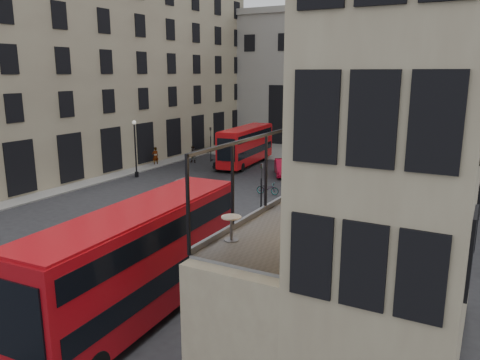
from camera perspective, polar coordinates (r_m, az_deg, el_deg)
The scene contains 31 objects.
ground at distance 21.74m, azimuth -9.36°, elevation -13.52°, with size 140.00×140.00×0.00m, color black.
host_building_main at distance 15.48m, azimuth 20.12°, elevation 5.33°, with size 7.26×11.40×15.10m.
host_frontage at distance 17.84m, azimuth 7.47°, elevation -11.61°, with size 3.00×11.00×4.50m, color tan.
cafe_floor at distance 17.01m, azimuth 7.69°, elevation -4.54°, with size 3.00×10.00×0.10m, color slate.
building_left at distance 52.68m, azimuth -20.11°, elevation 14.11°, with size 14.60×50.60×22.00m.
gateway at distance 65.49m, azimuth 13.66°, elevation 12.40°, with size 35.00×10.60×18.00m.
pavement_far at distance 57.04m, azimuth 9.56°, elevation 3.13°, with size 40.00×12.00×0.12m, color slate.
pavement_left at distance 44.73m, azimuth -22.38°, elevation -0.38°, with size 8.00×48.00×0.12m, color slate.
traffic_light_near at distance 31.08m, azimuth 2.62°, elevation -0.46°, with size 0.16×0.20×3.80m.
traffic_light_far at distance 51.56m, azimuth -3.61°, elevation 4.91°, with size 0.16×0.20×3.80m.
street_lamp_a at distance 44.80m, azimuth -12.61°, elevation 3.36°, with size 0.36×0.36×5.33m.
street_lamp_b at distance 52.96m, azimuth 8.22°, elevation 4.98°, with size 0.36×0.36×5.33m.
bus_near at distance 19.05m, azimuth -12.05°, elevation -9.15°, with size 3.20×11.53×4.55m.
bus_far at distance 49.62m, azimuth 0.73°, elevation 4.42°, with size 3.24×10.25×4.02m.
car_a at distance 37.87m, azimuth -6.96°, elevation -0.76°, with size 1.68×4.16×1.42m, color #909397.
car_b at distance 44.93m, azimuth 5.39°, elevation 1.53°, with size 1.62×4.63×1.53m, color #A70A23.
car_c at distance 47.59m, azimuth -1.02°, elevation 2.09°, with size 1.83×4.50×1.31m, color black.
bicycle at distance 37.85m, azimuth 3.39°, elevation -1.05°, with size 0.64×1.84×0.96m, color gray.
cyclist at distance 29.20m, azimuth -2.66°, elevation -4.35°, with size 0.69×0.46×1.90m, color #ACE217.
pedestrian_a at distance 51.25m, azimuth -5.71°, elevation 3.11°, with size 0.89×0.69×1.82m, color gray.
pedestrian_b at distance 53.18m, azimuth 7.81°, elevation 3.49°, with size 1.27×0.73×1.96m, color gray.
pedestrian_c at distance 57.14m, azimuth 15.98°, elevation 3.77°, with size 1.16×0.48×1.98m, color gray.
pedestrian_d at distance 55.07m, azimuth 15.76°, elevation 3.44°, with size 0.96×0.62×1.96m, color gray.
pedestrian_e at distance 50.32m, azimuth -10.29°, elevation 2.86°, with size 0.72×0.47×1.97m, color gray.
cafe_table_near at distance 14.32m, azimuth -1.07°, elevation -5.46°, with size 0.62×0.62×0.77m.
cafe_table_mid at distance 17.84m, azimuth 6.72°, elevation -1.91°, with size 0.58×0.58×0.73m.
cafe_table_far at distance 20.62m, azimuth 9.69°, elevation 0.26°, with size 0.68×0.68×0.86m.
cafe_chair_a at distance 13.78m, azimuth 6.64°, elevation -7.54°, with size 0.39×0.39×0.76m.
cafe_chair_b at distance 16.83m, azimuth 9.90°, elevation -3.69°, with size 0.50×0.50×0.88m.
cafe_chair_c at distance 16.22m, azimuth 9.76°, elevation -4.38°, with size 0.47×0.47×0.83m.
cafe_chair_d at distance 19.81m, azimuth 13.58°, elevation -1.44°, with size 0.41×0.41×0.75m.
Camera 1 is at (12.19, -15.20, 9.64)m, focal length 35.00 mm.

